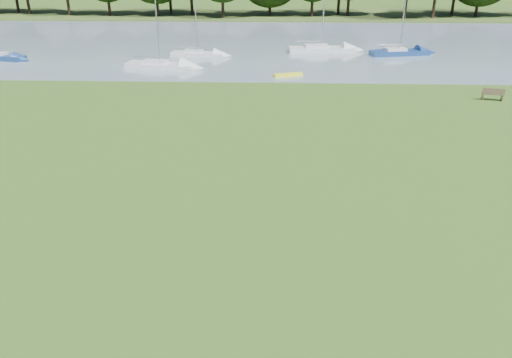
{
  "coord_description": "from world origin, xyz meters",
  "views": [
    {
      "loc": [
        -0.9,
        -21.53,
        10.71
      ],
      "look_at": [
        -1.69,
        -2.0,
        1.69
      ],
      "focal_mm": 35.0,
      "sensor_mm": 36.0,
      "label": 1
    }
  ],
  "objects_px": {
    "sailboat_0": "(399,51)",
    "sailboat_6": "(197,53)",
    "sailboat_3": "(0,55)",
    "sailboat_4": "(321,48)",
    "riverbank_bench": "(493,94)",
    "sailboat_1": "(159,64)",
    "kayak": "(288,75)"
  },
  "relations": [
    {
      "from": "riverbank_bench",
      "to": "sailboat_4",
      "type": "relative_size",
      "value": 0.17
    },
    {
      "from": "sailboat_3",
      "to": "sailboat_6",
      "type": "height_order",
      "value": "sailboat_3"
    },
    {
      "from": "kayak",
      "to": "sailboat_0",
      "type": "bearing_deg",
      "value": 20.95
    },
    {
      "from": "sailboat_0",
      "to": "sailboat_4",
      "type": "bearing_deg",
      "value": 158.68
    },
    {
      "from": "sailboat_1",
      "to": "sailboat_6",
      "type": "height_order",
      "value": "sailboat_1"
    },
    {
      "from": "kayak",
      "to": "sailboat_4",
      "type": "distance_m",
      "value": 12.72
    },
    {
      "from": "riverbank_bench",
      "to": "kayak",
      "type": "xyz_separation_m",
      "value": [
        -15.72,
        7.33,
        -0.31
      ]
    },
    {
      "from": "sailboat_3",
      "to": "sailboat_1",
      "type": "bearing_deg",
      "value": 4.97
    },
    {
      "from": "sailboat_3",
      "to": "sailboat_6",
      "type": "bearing_deg",
      "value": 22.92
    },
    {
      "from": "kayak",
      "to": "sailboat_1",
      "type": "height_order",
      "value": "sailboat_1"
    },
    {
      "from": "sailboat_0",
      "to": "sailboat_1",
      "type": "distance_m",
      "value": 26.18
    },
    {
      "from": "kayak",
      "to": "sailboat_1",
      "type": "bearing_deg",
      "value": 146.0
    },
    {
      "from": "kayak",
      "to": "sailboat_6",
      "type": "bearing_deg",
      "value": 117.16
    },
    {
      "from": "sailboat_1",
      "to": "sailboat_6",
      "type": "relative_size",
      "value": 1.22
    },
    {
      "from": "sailboat_1",
      "to": "kayak",
      "type": "bearing_deg",
      "value": -2.82
    },
    {
      "from": "sailboat_0",
      "to": "sailboat_1",
      "type": "relative_size",
      "value": 0.9
    },
    {
      "from": "sailboat_3",
      "to": "sailboat_6",
      "type": "xyz_separation_m",
      "value": [
        20.55,
        2.69,
        -0.07
      ]
    },
    {
      "from": "riverbank_bench",
      "to": "sailboat_3",
      "type": "xyz_separation_m",
      "value": [
        -46.1,
        13.81,
        0.01
      ]
    },
    {
      "from": "sailboat_1",
      "to": "sailboat_4",
      "type": "height_order",
      "value": "sailboat_4"
    },
    {
      "from": "riverbank_bench",
      "to": "kayak",
      "type": "relative_size",
      "value": 0.62
    },
    {
      "from": "sailboat_1",
      "to": "sailboat_3",
      "type": "height_order",
      "value": "sailboat_1"
    },
    {
      "from": "sailboat_1",
      "to": "sailboat_6",
      "type": "xyz_separation_m",
      "value": [
        2.84,
        5.97,
        -0.02
      ]
    },
    {
      "from": "kayak",
      "to": "sailboat_1",
      "type": "xyz_separation_m",
      "value": [
        -12.66,
        3.2,
        0.27
      ]
    },
    {
      "from": "sailboat_4",
      "to": "sailboat_6",
      "type": "height_order",
      "value": "sailboat_4"
    },
    {
      "from": "sailboat_1",
      "to": "sailboat_4",
      "type": "bearing_deg",
      "value": 39.55
    },
    {
      "from": "sailboat_0",
      "to": "sailboat_6",
      "type": "distance_m",
      "value": 22.3
    },
    {
      "from": "sailboat_6",
      "to": "kayak",
      "type": "bearing_deg",
      "value": -36.02
    },
    {
      "from": "sailboat_6",
      "to": "sailboat_3",
      "type": "bearing_deg",
      "value": -165.54
    },
    {
      "from": "sailboat_3",
      "to": "sailboat_4",
      "type": "relative_size",
      "value": 0.81
    },
    {
      "from": "sailboat_0",
      "to": "sailboat_6",
      "type": "relative_size",
      "value": 1.09
    },
    {
      "from": "riverbank_bench",
      "to": "kayak",
      "type": "height_order",
      "value": "riverbank_bench"
    },
    {
      "from": "sailboat_0",
      "to": "sailboat_3",
      "type": "height_order",
      "value": "sailboat_3"
    }
  ]
}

